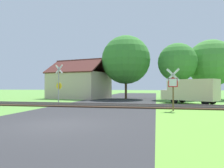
# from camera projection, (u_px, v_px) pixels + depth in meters

# --- Properties ---
(ground_plane) EXTENTS (160.00, 160.00, 0.00)m
(ground_plane) POSITION_uv_depth(u_px,v_px,m) (55.00, 125.00, 9.14)
(ground_plane) COLOR #5B933D
(road_asphalt) EXTENTS (8.24, 80.00, 0.01)m
(road_asphalt) POSITION_uv_depth(u_px,v_px,m) (73.00, 118.00, 11.10)
(road_asphalt) COLOR #2D2D30
(road_asphalt) RESTS_ON ground
(rail_track) EXTENTS (60.00, 2.60, 0.22)m
(rail_track) POSITION_uv_depth(u_px,v_px,m) (103.00, 106.00, 17.43)
(rail_track) COLOR #422D1E
(rail_track) RESTS_ON ground
(stop_sign_near) EXTENTS (0.86, 0.24, 2.81)m
(stop_sign_near) POSITION_uv_depth(u_px,v_px,m) (173.00, 86.00, 14.32)
(stop_sign_near) COLOR brown
(stop_sign_near) RESTS_ON ground
(crossing_sign_far) EXTENTS (0.85, 0.26, 3.62)m
(crossing_sign_far) POSITION_uv_depth(u_px,v_px,m) (59.00, 82.00, 20.21)
(crossing_sign_far) COLOR #9E9EA5
(crossing_sign_far) RESTS_ON ground
(house) EXTENTS (8.58, 7.49, 5.23)m
(house) POSITION_uv_depth(u_px,v_px,m) (79.00, 84.00, 29.32)
(house) COLOR #C6B293
(house) RESTS_ON ground
(tree_center) EXTENTS (6.14, 6.14, 8.03)m
(tree_center) POSITION_uv_depth(u_px,v_px,m) (126.00, 60.00, 27.68)
(tree_center) COLOR #513823
(tree_center) RESTS_ON ground
(tree_right) EXTENTS (4.61, 4.61, 6.76)m
(tree_right) POSITION_uv_depth(u_px,v_px,m) (177.00, 63.00, 26.05)
(tree_right) COLOR #513823
(tree_right) RESTS_ON ground
(tree_far) EXTENTS (5.82, 5.82, 7.41)m
(tree_far) POSITION_uv_depth(u_px,v_px,m) (211.00, 63.00, 27.16)
(tree_far) COLOR #513823
(tree_far) RESTS_ON ground
(mail_truck) EXTENTS (5.11, 4.24, 2.24)m
(mail_truck) POSITION_uv_depth(u_px,v_px,m) (191.00, 90.00, 19.93)
(mail_truck) COLOR beige
(mail_truck) RESTS_ON ground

